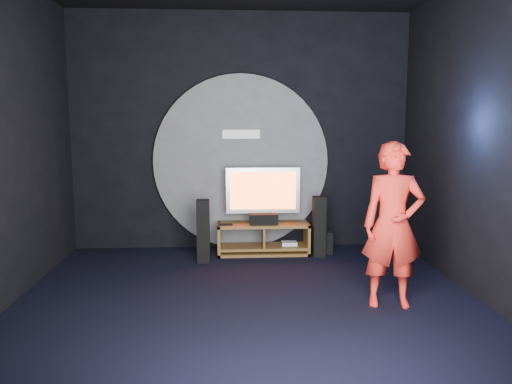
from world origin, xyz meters
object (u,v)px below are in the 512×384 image
media_console (264,240)px  tv (263,193)px  subwoofer (321,242)px  player (393,225)px  tower_speaker_left (203,231)px  tower_speaker_right (319,227)px

media_console → tv: 0.69m
tv → subwoofer: bearing=-4.6°
media_console → player: bearing=-61.1°
tv → player: player is taller
tv → tower_speaker_left: size_ratio=1.24×
player → tower_speaker_right: bearing=109.6°
media_console → tv: (-0.01, 0.07, 0.69)m
tower_speaker_left → player: (2.03, -1.75, 0.43)m
media_console → tower_speaker_left: 0.96m
tv → tower_speaker_left: bearing=-152.5°
media_console → tv: tv is taller
tower_speaker_left → subwoofer: tower_speaker_left is taller
tv → subwoofer: size_ratio=3.31×
tower_speaker_left → tower_speaker_right: (1.63, 0.19, 0.00)m
subwoofer → media_console: bearing=179.9°
player → tower_speaker_left: bearing=147.2°
tower_speaker_right → subwoofer: size_ratio=2.66×
subwoofer → tower_speaker_right: bearing=-111.0°
tower_speaker_left → subwoofer: bearing=12.4°
tv → player: bearing=-61.7°
media_console → subwoofer: 0.84m
player → subwoofer: bearing=106.8°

